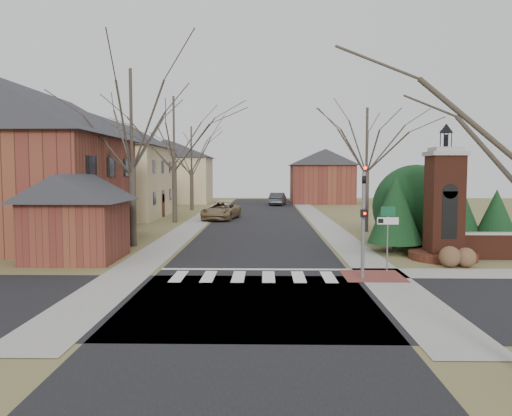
{
  "coord_description": "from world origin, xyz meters",
  "views": [
    {
      "loc": [
        0.46,
        -18.86,
        4.23
      ],
      "look_at": [
        0.0,
        6.0,
        2.39
      ],
      "focal_mm": 35.0,
      "sensor_mm": 36.0,
      "label": 1
    }
  ],
  "objects_px": {
    "distant_car": "(278,199)",
    "traffic_signal_pole": "(364,213)",
    "sign_post": "(388,226)",
    "brick_gate_monument": "(444,214)",
    "pickup_truck": "(221,211)"
  },
  "relations": [
    {
      "from": "sign_post",
      "to": "distant_car",
      "type": "distance_m",
      "value": 41.29
    },
    {
      "from": "sign_post",
      "to": "distant_car",
      "type": "bearing_deg",
      "value": 94.95
    },
    {
      "from": "brick_gate_monument",
      "to": "pickup_truck",
      "type": "distance_m",
      "value": 23.18
    },
    {
      "from": "traffic_signal_pole",
      "to": "brick_gate_monument",
      "type": "xyz_separation_m",
      "value": [
        4.7,
        4.42,
        -0.42
      ]
    },
    {
      "from": "traffic_signal_pole",
      "to": "sign_post",
      "type": "height_order",
      "value": "traffic_signal_pole"
    },
    {
      "from": "distant_car",
      "to": "traffic_signal_pole",
      "type": "bearing_deg",
      "value": 101.59
    },
    {
      "from": "sign_post",
      "to": "brick_gate_monument",
      "type": "bearing_deg",
      "value": 41.42
    },
    {
      "from": "sign_post",
      "to": "pickup_truck",
      "type": "bearing_deg",
      "value": 111.75
    },
    {
      "from": "brick_gate_monument",
      "to": "pickup_truck",
      "type": "xyz_separation_m",
      "value": [
        -12.4,
        19.54,
        -1.39
      ]
    },
    {
      "from": "sign_post",
      "to": "pickup_truck",
      "type": "distance_m",
      "value": 24.3
    },
    {
      "from": "traffic_signal_pole",
      "to": "distant_car",
      "type": "distance_m",
      "value": 42.63
    },
    {
      "from": "pickup_truck",
      "to": "distant_car",
      "type": "xyz_separation_m",
      "value": [
        5.43,
        18.58,
        0.01
      ]
    },
    {
      "from": "traffic_signal_pole",
      "to": "brick_gate_monument",
      "type": "distance_m",
      "value": 6.47
    },
    {
      "from": "sign_post",
      "to": "distant_car",
      "type": "height_order",
      "value": "sign_post"
    },
    {
      "from": "distant_car",
      "to": "brick_gate_monument",
      "type": "bearing_deg",
      "value": 108.9
    }
  ]
}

